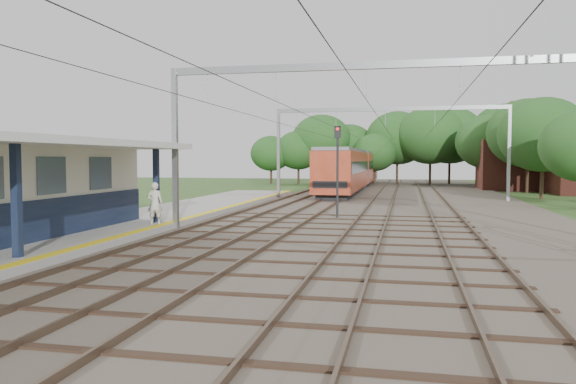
# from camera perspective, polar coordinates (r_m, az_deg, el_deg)

# --- Properties ---
(ground) EXTENTS (160.00, 160.00, 0.00)m
(ground) POSITION_cam_1_polar(r_m,az_deg,el_deg) (9.67, -19.49, -15.63)
(ground) COLOR #2D4C1E
(ground) RESTS_ON ground
(ballast_bed) EXTENTS (18.00, 90.00, 0.10)m
(ballast_bed) POSITION_cam_1_polar(r_m,az_deg,el_deg) (37.91, 10.68, -1.33)
(ballast_bed) COLOR #473D33
(ballast_bed) RESTS_ON ground
(platform) EXTENTS (5.00, 52.00, 0.35)m
(platform) POSITION_cam_1_polar(r_m,az_deg,el_deg) (25.20, -17.45, -3.49)
(platform) COLOR gray
(platform) RESTS_ON ground
(yellow_stripe) EXTENTS (0.45, 52.00, 0.01)m
(yellow_stripe) POSITION_cam_1_polar(r_m,az_deg,el_deg) (24.16, -12.79, -3.28)
(yellow_stripe) COLOR yellow
(yellow_stripe) RESTS_ON platform
(rail_tracks) EXTENTS (11.80, 88.00, 0.15)m
(rail_tracks) POSITION_cam_1_polar(r_m,az_deg,el_deg) (38.04, 6.92, -1.09)
(rail_tracks) COLOR brown
(rail_tracks) RESTS_ON ballast_bed
(catenary_system) EXTENTS (17.22, 88.00, 7.00)m
(catenary_system) POSITION_cam_1_polar(r_m,az_deg,el_deg) (33.18, 9.53, 7.47)
(catenary_system) COLOR gray
(catenary_system) RESTS_ON ground
(tree_band) EXTENTS (31.72, 30.88, 8.82)m
(tree_band) POSITION_cam_1_polar(r_m,az_deg,el_deg) (64.93, 11.14, 4.90)
(tree_band) COLOR #382619
(tree_band) RESTS_ON ground
(house_far) EXTENTS (8.00, 6.12, 8.66)m
(house_far) POSITION_cam_1_polar(r_m,az_deg,el_deg) (60.82, 22.59, 3.23)
(house_far) COLOR brown
(house_far) RESTS_ON ground
(person) EXTENTS (0.71, 0.52, 1.80)m
(person) POSITION_cam_1_polar(r_m,az_deg,el_deg) (24.41, -13.35, -1.11)
(person) COLOR beige
(person) RESTS_ON platform
(train) EXTENTS (2.96, 36.81, 3.88)m
(train) POSITION_cam_1_polar(r_m,az_deg,el_deg) (58.11, 6.71, 2.41)
(train) COLOR black
(train) RESTS_ON ballast_bed
(signal_post) EXTENTS (0.33, 0.28, 4.79)m
(signal_post) POSITION_cam_1_polar(r_m,az_deg,el_deg) (28.84, 5.05, 3.38)
(signal_post) COLOR black
(signal_post) RESTS_ON ground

